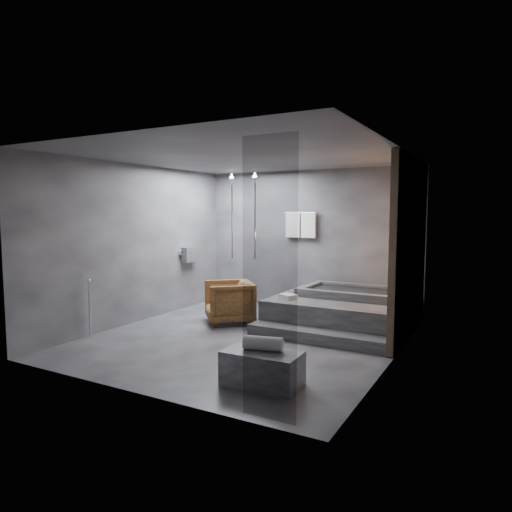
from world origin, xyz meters
The scene contains 7 objects.
room centered at (0.40, 0.24, 1.73)m, with size 5.00×5.04×2.82m.
tub_deck centered at (1.05, 1.45, 0.25)m, with size 2.20×2.00×0.50m, color #303133.
tub_step centered at (1.05, 0.27, 0.09)m, with size 2.20×0.36×0.18m, color #303133.
concrete_bench centered at (1.14, -1.64, 0.20)m, with size 0.88×0.48×0.40m, color #38383B.
driftwood_chair centered at (-0.77, 0.69, 0.37)m, with size 0.80×0.82×0.75m, color #3E240F.
rolled_towel centered at (1.13, -1.60, 0.48)m, with size 0.16×0.16×0.45m, color white.
deck_towel centered at (0.29, 0.87, 0.54)m, with size 0.27×0.20×0.07m, color silver.
Camera 1 is at (3.52, -6.07, 1.97)m, focal length 32.00 mm.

